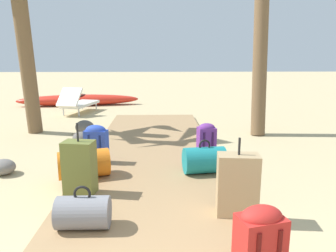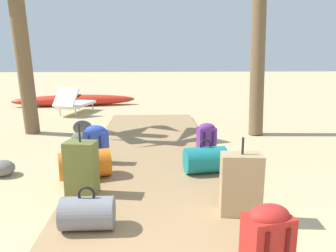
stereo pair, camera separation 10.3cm
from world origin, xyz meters
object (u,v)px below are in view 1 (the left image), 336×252
suitcase_tan (237,185)px  lounge_chair (78,102)px  duffel_bag_orange (84,164)px  kayak (79,100)px  backpack_blue (96,143)px  duffel_bag_grey (83,212)px  backpack_red (260,242)px  duffel_bag_teal (204,160)px  backpack_purple (206,140)px  suitcase_olive (80,167)px

suitcase_tan → lounge_chair: 7.20m
duffel_bag_orange → kayak: (-1.72, 6.94, -0.08)m
backpack_blue → duffel_bag_grey: size_ratio=1.18×
backpack_red → duffel_bag_teal: (-0.09, 2.21, -0.12)m
backpack_red → duffel_bag_orange: bearing=129.4°
suitcase_tan → duffel_bag_grey: bearing=-171.3°
duffel_bag_teal → duffel_bag_orange: 1.64m
backpack_purple → suitcase_tan: 1.84m
backpack_red → suitcase_tan: bearing=85.5°
suitcase_olive → duffel_bag_orange: bearing=97.8°
backpack_blue → duffel_bag_teal: bearing=-17.5°
backpack_purple → duffel_bag_grey: backpack_purple is taller
suitcase_tan → kayak: bearing=113.7°
suitcase_olive → backpack_red: bearing=-43.8°
duffel_bag_grey → kayak: duffel_bag_grey is taller
duffel_bag_teal → kayak: bearing=116.2°
backpack_red → suitcase_tan: (0.08, 1.00, 0.02)m
lounge_chair → backpack_blue: bearing=-73.3°
duffel_bag_grey → lounge_chair: 6.90m
suitcase_olive → duffel_bag_orange: (-0.07, 0.52, -0.13)m
suitcase_olive → duffel_bag_orange: 0.54m
suitcase_tan → duffel_bag_orange: bearing=148.7°
backpack_purple → kayak: bearing=119.3°
backpack_blue → lounge_chair: bearing=106.7°
suitcase_olive → duffel_bag_grey: bearing=-75.1°
suitcase_olive → suitcase_tan: (1.73, -0.58, 0.00)m
duffel_bag_teal → duffel_bag_orange: (-1.63, -0.12, 0.00)m
suitcase_tan → kayak: suitcase_tan is taller
backpack_blue → kayak: bearing=105.7°
duffel_bag_teal → backpack_blue: (-1.58, 0.50, 0.12)m
duffel_bag_teal → backpack_blue: 1.66m
backpack_purple → duffel_bag_orange: backpack_purple is taller
duffel_bag_teal → duffel_bag_grey: bearing=-133.0°
duffel_bag_teal → lounge_chair: bearing=119.7°
backpack_purple → backpack_red: 2.84m
duffel_bag_teal → lounge_chair: (-3.00, 5.25, 0.06)m
backpack_purple → duffel_bag_grey: (-1.47, -2.07, -0.14)m
backpack_red → suitcase_tan: size_ratio=0.71×
backpack_blue → lounge_chair: size_ratio=0.36×
duffel_bag_teal → kayak: 7.60m
backpack_red → duffel_bag_grey: (-1.43, 0.77, -0.14)m
lounge_chair → kayak: bearing=102.7°
duffel_bag_orange → lounge_chair: bearing=104.3°
suitcase_olive → backpack_blue: suitcase_olive is taller
suitcase_tan → duffel_bag_orange: (-1.80, 1.09, -0.13)m
duffel_bag_orange → backpack_purple: bearing=22.9°
backpack_blue → lounge_chair: 4.96m
backpack_blue → suitcase_tan: size_ratio=0.72×
duffel_bag_teal → suitcase_tan: 1.23m
backpack_red → lounge_chair: lounge_chair is taller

